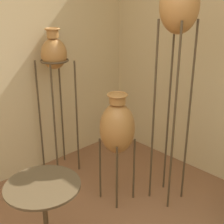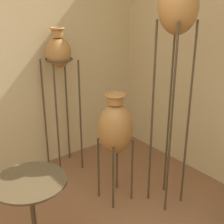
# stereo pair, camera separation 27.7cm
# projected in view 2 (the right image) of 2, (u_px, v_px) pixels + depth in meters

# --- Properties ---
(vase_stand_tall) EXTENTS (0.33, 0.33, 2.18)m
(vase_stand_tall) POSITION_uv_depth(u_px,v_px,m) (178.00, 11.00, 2.51)
(vase_stand_tall) COLOR #473823
(vase_stand_tall) RESTS_ON ground_plane
(vase_stand_medium) EXTENTS (0.31, 0.31, 1.63)m
(vase_stand_medium) POSITION_uv_depth(u_px,v_px,m) (59.00, 57.00, 3.29)
(vase_stand_medium) COLOR #473823
(vase_stand_medium) RESTS_ON ground_plane
(vase_stand_short) EXTENTS (0.33, 0.33, 1.12)m
(vase_stand_short) POSITION_uv_depth(u_px,v_px,m) (115.00, 128.00, 2.92)
(vase_stand_short) COLOR #473823
(vase_stand_short) RESTS_ON ground_plane
(side_table) EXTENTS (0.52, 0.52, 0.75)m
(side_table) POSITION_uv_depth(u_px,v_px,m) (32.00, 205.00, 2.24)
(side_table) COLOR #473823
(side_table) RESTS_ON ground_plane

